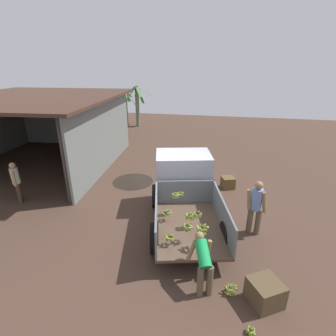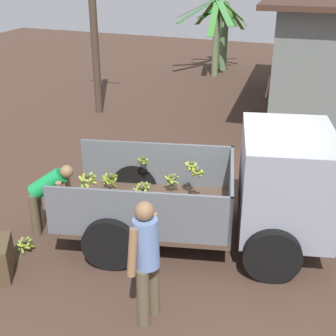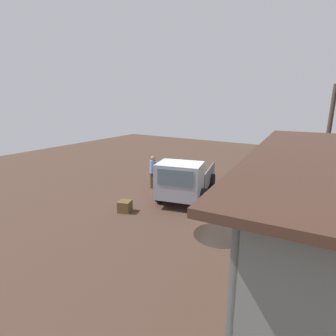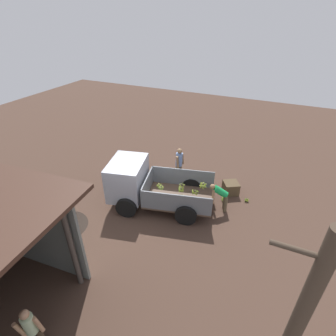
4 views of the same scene
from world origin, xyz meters
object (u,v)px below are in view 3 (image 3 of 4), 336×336
at_px(person_worker_loading, 196,168).
at_px(wooden_crate_1, 125,206).
at_px(cargo_truck, 182,181).
at_px(utility_pole, 328,137).
at_px(person_foreground_visitor, 153,171).
at_px(banana_bunch_on_ground_1, 188,173).
at_px(banana_bunch_on_ground_0, 187,177).
at_px(wooden_crate_0, 177,172).

xyz_separation_m(person_worker_loading, wooden_crate_1, (5.41, -0.62, -0.52)).
relative_size(cargo_truck, utility_pole, 0.87).
bearing_deg(cargo_truck, person_foreground_visitor, -125.46).
relative_size(utility_pole, person_foreground_visitor, 3.03).
distance_m(banana_bunch_on_ground_1, wooden_crate_1, 6.40).
xyz_separation_m(person_foreground_visitor, banana_bunch_on_ground_1, (-3.34, 0.32, -0.88)).
xyz_separation_m(utility_pole, banana_bunch_on_ground_0, (2.30, -6.77, -2.55)).
height_order(utility_pole, wooden_crate_0, utility_pole).
bearing_deg(utility_pole, banana_bunch_on_ground_1, -78.93).
bearing_deg(wooden_crate_0, person_worker_loading, 82.87).
bearing_deg(wooden_crate_0, utility_pole, 106.36).
bearing_deg(banana_bunch_on_ground_1, utility_pole, 101.07).
bearing_deg(banana_bunch_on_ground_1, cargo_truck, 24.45).
xyz_separation_m(banana_bunch_on_ground_1, wooden_crate_1, (6.38, 0.40, 0.15)).
bearing_deg(person_foreground_visitor, cargo_truck, -101.05).
bearing_deg(banana_bunch_on_ground_0, wooden_crate_1, 0.32).
height_order(person_foreground_visitor, banana_bunch_on_ground_0, person_foreground_visitor).
distance_m(wooden_crate_0, wooden_crate_1, 5.63).
bearing_deg(banana_bunch_on_ground_1, person_foreground_visitor, -5.52).
relative_size(cargo_truck, wooden_crate_1, 9.23).
bearing_deg(wooden_crate_1, wooden_crate_0, -172.52).
bearing_deg(cargo_truck, wooden_crate_0, -160.09).
bearing_deg(person_foreground_visitor, banana_bunch_on_ground_1, 5.50).
relative_size(person_foreground_visitor, wooden_crate_1, 3.52).
height_order(person_foreground_visitor, banana_bunch_on_ground_1, person_foreground_visitor).
bearing_deg(wooden_crate_0, person_foreground_visitor, 0.29).
distance_m(utility_pole, wooden_crate_0, 8.16).
bearing_deg(banana_bunch_on_ground_0, person_foreground_visitor, -15.79).
bearing_deg(wooden_crate_1, person_worker_loading, 173.43).
bearing_deg(utility_pole, banana_bunch_on_ground_0, -71.28).
distance_m(utility_pole, banana_bunch_on_ground_0, 7.59).
distance_m(utility_pole, person_worker_loading, 6.84).
height_order(cargo_truck, wooden_crate_0, cargo_truck).
xyz_separation_m(person_foreground_visitor, banana_bunch_on_ground_0, (-2.44, 0.69, -0.83)).
bearing_deg(person_worker_loading, wooden_crate_0, -117.27).
relative_size(cargo_truck, banana_bunch_on_ground_1, 23.93).
relative_size(banana_bunch_on_ground_0, wooden_crate_0, 0.46).
bearing_deg(banana_bunch_on_ground_1, banana_bunch_on_ground_0, 22.20).
height_order(person_foreground_visitor, wooden_crate_1, person_foreground_visitor).
bearing_deg(banana_bunch_on_ground_0, cargo_truck, 25.04).
bearing_deg(banana_bunch_on_ground_1, wooden_crate_0, -22.82).
height_order(person_worker_loading, banana_bunch_on_ground_1, person_worker_loading).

